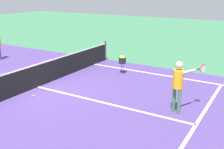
{
  "coord_description": "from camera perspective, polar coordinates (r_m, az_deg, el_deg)",
  "views": [
    {
      "loc": [
        -7.42,
        -7.95,
        3.81
      ],
      "look_at": [
        0.26,
        -3.37,
        1.0
      ],
      "focal_mm": 43.57,
      "sensor_mm": 36.0,
      "label": 1
    }
  ],
  "objects": [
    {
      "name": "tennis_ball_near_net",
      "position": [
        10.56,
        -16.14,
        -4.26
      ],
      "size": [
        0.07,
        0.07,
        0.07
      ],
      "primitive_type": "sphere",
      "color": "#CCE033",
      "rests_on": "ground_plane"
    },
    {
      "name": "player_near",
      "position": [
        8.75,
        13.82,
        -1.37
      ],
      "size": [
        1.06,
        0.85,
        1.71
      ],
      "color": "#3F7247",
      "rests_on": "ground_plane"
    },
    {
      "name": "net",
      "position": [
        11.37,
        -15.44,
        -0.18
      ],
      "size": [
        10.46,
        0.09,
        1.07
      ],
      "color": "#33383D",
      "rests_on": "ground_plane"
    },
    {
      "name": "court_surface_inbounds",
      "position": [
        11.53,
        -15.24,
        -2.51
      ],
      "size": [
        10.62,
        24.4,
        0.0
      ],
      "primitive_type": "cube",
      "color": "#4C387A",
      "rests_on": "ground_plane"
    },
    {
      "name": "line_sideline_right",
      "position": [
        12.31,
        19.88,
        -1.66
      ],
      "size": [
        0.1,
        11.89,
        0.01
      ],
      "primitive_type": "cube",
      "color": "white",
      "rests_on": "ground_plane"
    },
    {
      "name": "line_service_near",
      "position": [
        8.48,
        17.19,
        -10.07
      ],
      "size": [
        8.22,
        0.1,
        0.01
      ],
      "primitive_type": "cube",
      "color": "white",
      "rests_on": "ground_plane"
    },
    {
      "name": "ball_hopper",
      "position": [
        12.73,
        2.18,
        3.16
      ],
      "size": [
        0.34,
        0.34,
        0.87
      ],
      "color": "black",
      "rests_on": "ground_plane"
    },
    {
      "name": "line_center_service",
      "position": [
        9.6,
        -1.68,
        -5.93
      ],
      "size": [
        0.1,
        6.4,
        0.01
      ],
      "primitive_type": "cube",
      "color": "white",
      "rests_on": "ground_plane"
    },
    {
      "name": "ground_plane",
      "position": [
        11.53,
        -15.24,
        -2.52
      ],
      "size": [
        60.0,
        60.0,
        0.0
      ],
      "primitive_type": "plane",
      "color": "#38724C"
    }
  ]
}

